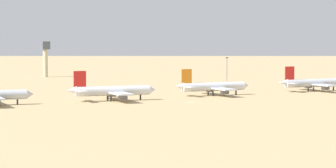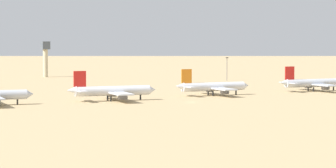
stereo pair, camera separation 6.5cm
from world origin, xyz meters
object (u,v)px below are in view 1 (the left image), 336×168
at_px(control_tower, 45,56).
at_px(light_pole_mid, 227,67).
at_px(parked_jet_red_3, 112,91).
at_px(parked_jet_red_5, 313,83).
at_px(parked_jet_orange_4, 213,87).

xyz_separation_m(control_tower, light_pole_mid, (84.74, -90.44, -5.86)).
relative_size(control_tower, light_pole_mid, 1.64).
height_order(parked_jet_red_3, control_tower, control_tower).
height_order(parked_jet_red_5, light_pole_mid, light_pole_mid).
height_order(parked_jet_red_3, parked_jet_red_5, parked_jet_red_3).
xyz_separation_m(parked_jet_red_3, light_pole_mid, (121.33, 99.98, 4.01)).
distance_m(parked_jet_orange_4, parked_jet_red_5, 58.88).
bearing_deg(parked_jet_orange_4, parked_jet_red_5, 3.47).
xyz_separation_m(parked_jet_red_5, control_tower, (-76.34, 185.60, 10.03)).
distance_m(parked_jet_red_5, control_tower, 200.93).
bearing_deg(light_pole_mid, parked_jet_red_5, -95.05).
height_order(parked_jet_red_5, control_tower, control_tower).
bearing_deg(parked_jet_red_5, control_tower, 116.24).
relative_size(parked_jet_red_3, control_tower, 1.71).
height_order(control_tower, light_pole_mid, control_tower).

